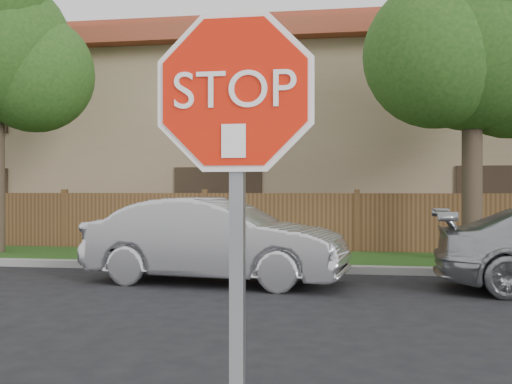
# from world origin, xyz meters

# --- Properties ---
(far_curb) EXTENTS (70.00, 0.30, 0.15)m
(far_curb) POSITION_xyz_m (0.00, 8.15, 0.07)
(far_curb) COLOR gray
(far_curb) RESTS_ON ground
(grass_strip) EXTENTS (70.00, 3.00, 0.12)m
(grass_strip) POSITION_xyz_m (0.00, 9.80, 0.06)
(grass_strip) COLOR #1E4714
(grass_strip) RESTS_ON ground
(fence) EXTENTS (70.00, 0.12, 1.60)m
(fence) POSITION_xyz_m (0.00, 11.40, 0.80)
(fence) COLOR #4D321B
(fence) RESTS_ON ground
(apartment_building) EXTENTS (35.20, 9.20, 7.20)m
(apartment_building) POSITION_xyz_m (0.00, 17.00, 3.53)
(apartment_building) COLOR #9B8660
(apartment_building) RESTS_ON ground
(tree_mid) EXTENTS (4.80, 3.90, 7.35)m
(tree_mid) POSITION_xyz_m (2.52, 9.57, 4.87)
(tree_mid) COLOR #382B21
(tree_mid) RESTS_ON ground
(stop_sign) EXTENTS (1.01, 0.13, 2.55)m
(stop_sign) POSITION_xyz_m (-0.64, -1.48, 1.83)
(stop_sign) COLOR gray
(stop_sign) RESTS_ON sidewalk_near
(sedan_left) EXTENTS (4.87, 2.21, 1.55)m
(sedan_left) POSITION_xyz_m (-2.57, 6.49, 0.78)
(sedan_left) COLOR #B4B3B8
(sedan_left) RESTS_ON ground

